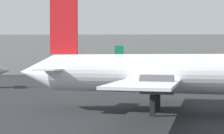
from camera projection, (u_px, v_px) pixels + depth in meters
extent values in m
cylinder|color=white|center=(168.00, 74.00, 33.83)|extent=(24.30, 9.75, 3.87)
cone|color=white|center=(38.00, 72.00, 37.51)|extent=(5.09, 4.81, 3.87)
cube|color=white|center=(155.00, 79.00, 34.16)|extent=(10.65, 23.20, 0.23)
cube|color=white|center=(60.00, 69.00, 36.82)|extent=(4.29, 8.49, 0.16)
cube|color=red|center=(64.00, 24.00, 36.57)|extent=(3.09, 1.06, 6.56)
cylinder|color=#4C4C54|center=(167.00, 79.00, 38.13)|extent=(3.26, 2.42, 1.75)
cylinder|color=#4C4C54|center=(157.00, 85.00, 29.83)|extent=(3.26, 2.42, 1.75)
cube|color=black|center=(158.00, 101.00, 36.10)|extent=(0.59, 0.59, 2.04)
cube|color=black|center=(153.00, 105.00, 32.34)|extent=(0.59, 0.59, 2.04)
cone|color=silver|center=(1.00, 70.00, 64.60)|extent=(4.07, 3.87, 3.01)
cylinder|color=silver|center=(83.00, 69.00, 88.17)|extent=(20.50, 5.94, 2.20)
cone|color=silver|center=(41.00, 69.00, 90.41)|extent=(2.78, 2.61, 2.20)
cone|color=silver|center=(127.00, 69.00, 85.94)|extent=(2.78, 2.61, 2.20)
cube|color=silver|center=(87.00, 70.00, 87.98)|extent=(6.94, 22.59, 0.17)
cube|color=silver|center=(120.00, 68.00, 86.24)|extent=(2.80, 6.21, 0.11)
cube|color=#147F4C|center=(119.00, 55.00, 86.22)|extent=(2.29, 0.63, 4.88)
cylinder|color=#4C4C54|center=(80.00, 71.00, 83.92)|extent=(2.34, 1.66, 1.29)
cylinder|color=#4C4C54|center=(89.00, 70.00, 92.29)|extent=(2.34, 1.66, 1.29)
cube|color=black|center=(59.00, 76.00, 89.51)|extent=(0.42, 0.42, 1.58)
cube|color=black|center=(85.00, 77.00, 86.62)|extent=(0.42, 0.42, 1.58)
cube|color=black|center=(88.00, 76.00, 89.42)|extent=(0.42, 0.42, 1.58)
cube|color=#B7B7B2|center=(134.00, 55.00, 122.60)|extent=(94.13, 21.22, 13.28)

